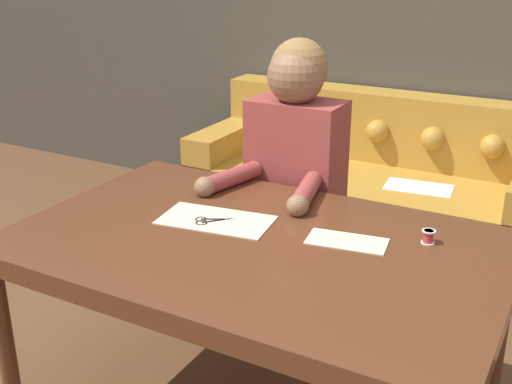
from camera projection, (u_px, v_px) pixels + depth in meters
wall_back at (444, 11)px, 3.58m from camera, size 8.00×0.06×2.60m
dining_table at (256, 257)px, 2.11m from camera, size 1.59×1.01×0.74m
couch at (367, 191)px, 3.72m from camera, size 1.99×0.79×0.85m
person at (294, 188)px, 2.71m from camera, size 0.47×0.58×1.30m
pattern_paper_main at (216, 220)px, 2.23m from camera, size 0.42×0.26×0.00m
pattern_paper_offcut at (347, 241)px, 2.07m from camera, size 0.27×0.17×0.00m
scissors at (217, 220)px, 2.23m from camera, size 0.22×0.19×0.01m
thread_spool at (428, 237)px, 2.06m from camera, size 0.04×0.04×0.05m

